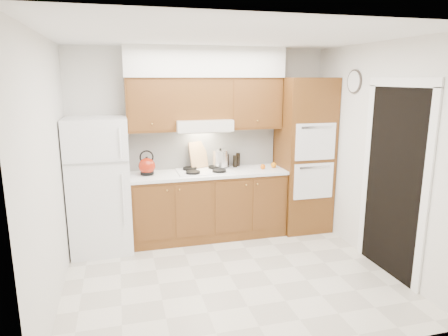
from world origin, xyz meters
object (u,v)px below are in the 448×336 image
at_px(kettle, 147,166).
at_px(stock_pot, 220,159).
at_px(oven_cabinet, 304,155).
at_px(fridge, 100,185).

height_order(kettle, stock_pot, stock_pot).
bearing_deg(stock_pot, oven_cabinet, -7.96).
height_order(oven_cabinet, stock_pot, oven_cabinet).
relative_size(oven_cabinet, stock_pot, 9.91).
distance_m(fridge, oven_cabinet, 2.86).
bearing_deg(kettle, stock_pot, -9.27).
height_order(fridge, stock_pot, fridge).
distance_m(kettle, stock_pot, 1.04).
bearing_deg(oven_cabinet, fridge, -179.30).
bearing_deg(fridge, kettle, 6.14).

